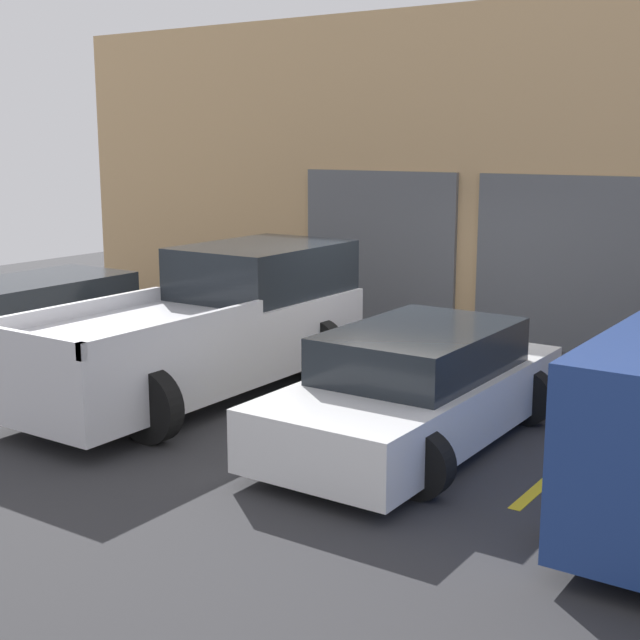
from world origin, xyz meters
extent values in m
plane|color=#2D2D30|center=(0.00, 0.00, 0.00)|extent=(28.00, 28.00, 0.00)
cube|color=tan|center=(0.00, 3.30, 2.68)|extent=(17.68, 0.60, 5.35)
cube|color=#595B60|center=(-1.87, 2.96, 1.36)|extent=(2.93, 0.08, 2.72)
cube|color=#595B60|center=(1.47, 2.96, 1.36)|extent=(2.93, 0.08, 2.72)
cube|color=silver|center=(-1.59, -2.09, 0.68)|extent=(1.81, 5.22, 0.90)
cube|color=#1E2328|center=(-1.59, -0.66, 1.48)|extent=(1.67, 2.35, 0.70)
cube|color=silver|center=(-2.46, -3.27, 1.22)|extent=(0.08, 2.87, 0.18)
cube|color=silver|center=(-0.73, -3.27, 1.22)|extent=(0.08, 2.87, 0.18)
cube|color=silver|center=(-1.59, -4.66, 1.22)|extent=(1.81, 0.08, 0.18)
cylinder|color=black|center=(-2.39, -0.47, 0.42)|extent=(0.83, 0.22, 0.83)
cylinder|color=black|center=(-0.80, -0.47, 0.42)|extent=(0.83, 0.22, 0.83)
cylinder|color=black|center=(-2.39, -3.71, 0.42)|extent=(0.83, 0.22, 0.83)
cylinder|color=black|center=(-0.80, -3.71, 0.42)|extent=(0.83, 0.22, 0.83)
cube|color=white|center=(1.59, -2.09, 0.46)|extent=(1.73, 4.25, 0.63)
cube|color=#1E2328|center=(1.59, -1.99, 1.02)|extent=(1.52, 2.34, 0.49)
cylinder|color=black|center=(0.84, -0.77, 0.33)|extent=(0.65, 0.22, 0.65)
cylinder|color=black|center=(2.34, -0.77, 0.33)|extent=(0.65, 0.22, 0.65)
cylinder|color=black|center=(0.84, -3.41, 0.33)|extent=(0.65, 0.22, 0.65)
cylinder|color=black|center=(2.34, -3.41, 0.33)|extent=(0.65, 0.22, 0.65)
cylinder|color=black|center=(3.97, -3.53, 0.35)|extent=(0.69, 0.22, 0.69)
cube|color=#9E8956|center=(-4.77, -2.09, 0.46)|extent=(1.75, 4.72, 0.61)
cube|color=#1E2328|center=(-4.77, -1.97, 1.01)|extent=(1.54, 2.59, 0.48)
cylinder|color=black|center=(-5.54, -0.63, 0.34)|extent=(0.68, 0.22, 0.68)
cylinder|color=black|center=(-4.01, -0.63, 0.34)|extent=(0.68, 0.22, 0.68)
cube|color=gold|center=(-3.18, -2.09, 0.00)|extent=(0.12, 2.20, 0.01)
cube|color=gold|center=(0.00, -2.09, 0.00)|extent=(0.12, 2.20, 0.01)
cube|color=gold|center=(3.18, -2.09, 0.00)|extent=(0.12, 2.20, 0.01)
camera|label=1|loc=(5.94, -10.33, 3.25)|focal=50.00mm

